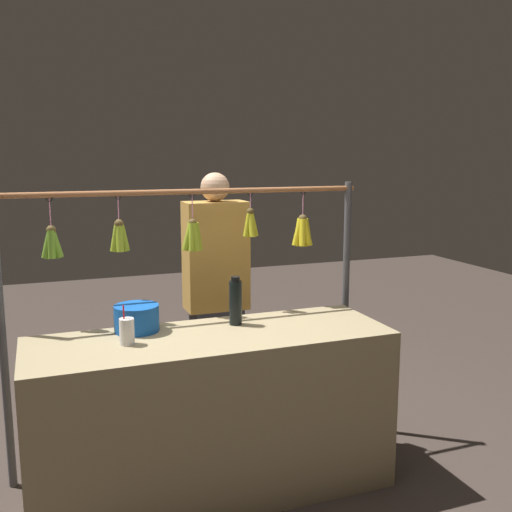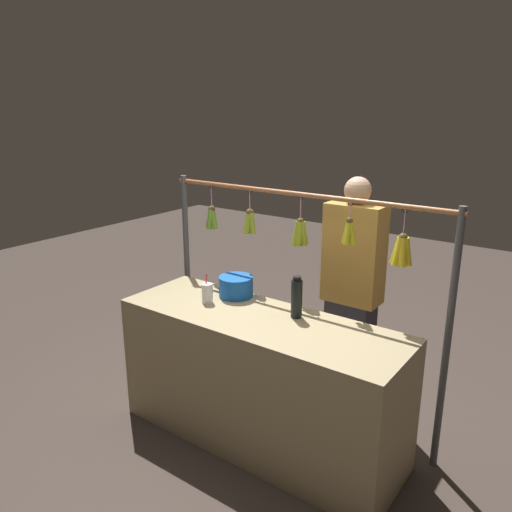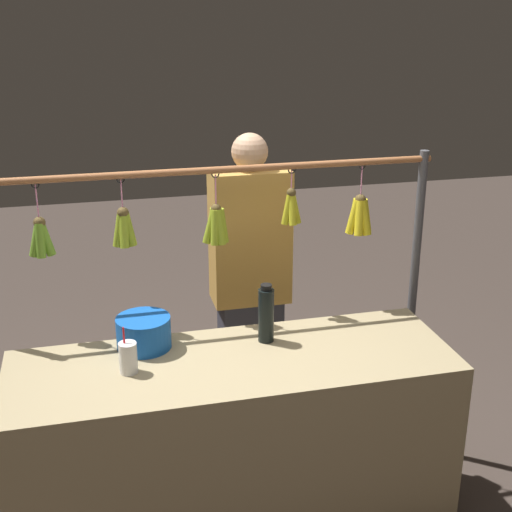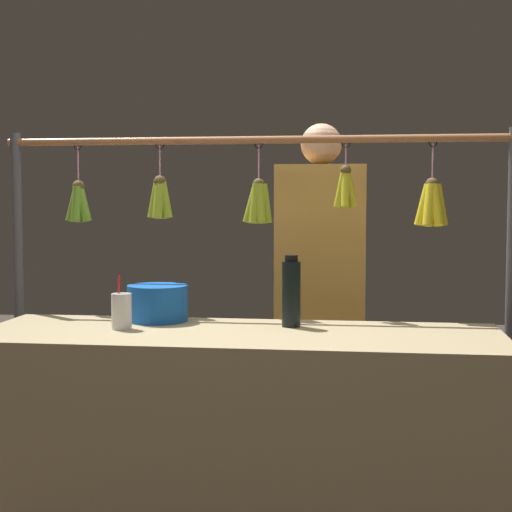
{
  "view_description": "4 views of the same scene",
  "coord_description": "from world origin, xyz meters",
  "views": [
    {
      "loc": [
        0.82,
        2.86,
        1.83
      ],
      "look_at": [
        -0.25,
        0.0,
        1.3
      ],
      "focal_mm": 41.0,
      "sensor_mm": 36.0,
      "label": 1
    },
    {
      "loc": [
        -1.74,
        2.43,
        2.2
      ],
      "look_at": [
        0.03,
        0.0,
        1.3
      ],
      "focal_mm": 35.88,
      "sensor_mm": 36.0,
      "label": 2
    },
    {
      "loc": [
        0.54,
        2.59,
        2.33
      ],
      "look_at": [
        -0.1,
        0.0,
        1.36
      ],
      "focal_mm": 48.86,
      "sensor_mm": 36.0,
      "label": 3
    },
    {
      "loc": [
        -0.44,
        2.79,
        1.37
      ],
      "look_at": [
        -0.06,
        0.0,
        1.17
      ],
      "focal_mm": 54.84,
      "sensor_mm": 36.0,
      "label": 4
    }
  ],
  "objects": [
    {
      "name": "drink_cup",
      "position": [
        0.44,
        -0.0,
        0.96
      ],
      "size": [
        0.08,
        0.08,
        0.2
      ],
      "color": "silver",
      "rests_on": "market_counter"
    },
    {
      "name": "vendor_person",
      "position": [
        -0.26,
        -0.78,
        0.85
      ],
      "size": [
        0.41,
        0.22,
        1.72
      ],
      "color": "#2D2D38",
      "rests_on": "ground"
    },
    {
      "name": "ground_plane",
      "position": [
        0.0,
        0.0,
        0.0
      ],
      "size": [
        12.0,
        12.0,
        0.0
      ],
      "primitive_type": "plane",
      "color": "#40352E"
    },
    {
      "name": "market_counter",
      "position": [
        0.0,
        0.0,
        0.45
      ],
      "size": [
        1.92,
        0.64,
        0.89
      ],
      "primitive_type": "cube",
      "color": "tan",
      "rests_on": "ground"
    },
    {
      "name": "blue_bucket",
      "position": [
        0.36,
        -0.21,
        0.96
      ],
      "size": [
        0.24,
        0.24,
        0.14
      ],
      "primitive_type": "cylinder",
      "color": "blue",
      "rests_on": "market_counter"
    },
    {
      "name": "water_bottle",
      "position": [
        -0.18,
        -0.14,
        1.02
      ],
      "size": [
        0.07,
        0.07,
        0.27
      ],
      "color": "black",
      "rests_on": "market_counter"
    },
    {
      "name": "display_rack",
      "position": [
        -0.02,
        -0.43,
        1.18
      ],
      "size": [
        2.15,
        0.13,
        1.66
      ],
      "color": "#4C4C51",
      "rests_on": "ground"
    }
  ]
}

